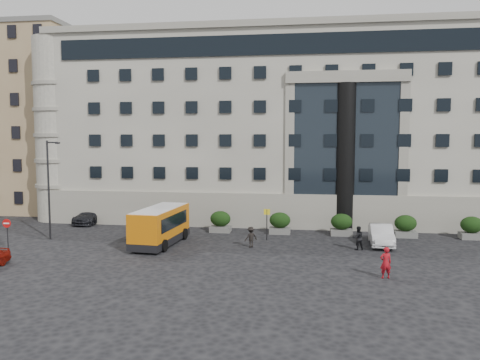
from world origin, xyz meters
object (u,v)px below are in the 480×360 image
object	(u,v)px
pedestrian_c	(251,237)
parked_car_c	(91,215)
hedge_b	(220,221)
red_truck	(90,197)
hedge_f	(472,228)
pedestrian_b	(358,238)
hedge_d	(342,224)
hedge_e	(405,226)
no_entry_sign	(7,228)
parked_car_d	(88,207)
minibus	(160,224)
street_lamp	(49,186)
white_taxi	(381,235)
pedestrian_a	(386,263)
bus_stop_sign	(267,219)
hedge_a	(163,220)
hedge_c	(280,223)

from	to	relation	value
pedestrian_c	parked_car_c	bearing A→B (deg)	-60.65
hedge_b	red_truck	size ratio (longest dim) A/B	0.34
hedge_f	pedestrian_b	bearing A→B (deg)	-151.90
hedge_d	pedestrian_b	world-z (taller)	hedge_d
hedge_e	pedestrian_b	world-z (taller)	hedge_e
no_entry_sign	parked_car_d	bearing A→B (deg)	96.85
no_entry_sign	pedestrian_b	bearing A→B (deg)	8.31
hedge_e	parked_car_d	world-z (taller)	hedge_e
no_entry_sign	minibus	xyz separation A→B (m)	(10.50, 3.36, -0.08)
street_lamp	parked_car_c	world-z (taller)	street_lamp
white_taxi	pedestrian_a	world-z (taller)	pedestrian_a
street_lamp	white_taxi	bearing A→B (deg)	3.39
minibus	pedestrian_c	xyz separation A→B (m)	(7.02, 0.02, -0.79)
bus_stop_sign	pedestrian_c	size ratio (longest dim) A/B	1.61
red_truck	parked_car_c	distance (m)	8.82
hedge_a	street_lamp	bearing A→B (deg)	-148.84
hedge_f	parked_car_c	bearing A→B (deg)	175.43
hedge_a	pedestrian_b	bearing A→B (deg)	-17.37
hedge_f	pedestrian_c	world-z (taller)	hedge_f
parked_car_c	pedestrian_b	distance (m)	25.66
red_truck	parked_car_d	size ratio (longest dim) A/B	1.10
hedge_d	red_truck	xyz separation A→B (m)	(-27.51, 10.61, 0.56)
red_truck	parked_car_c	world-z (taller)	red_truck
parked_car_d	minibus	bearing A→B (deg)	-41.35
hedge_c	hedge_e	size ratio (longest dim) A/B	1.00
hedge_e	white_taxi	size ratio (longest dim) A/B	0.39
bus_stop_sign	minibus	size ratio (longest dim) A/B	0.36
hedge_a	hedge_b	world-z (taller)	same
red_truck	pedestrian_b	xyz separation A→B (m)	(28.31, -15.74, -0.62)
hedge_b	pedestrian_c	world-z (taller)	hedge_b
white_taxi	hedge_e	bearing A→B (deg)	55.94
hedge_b	hedge_e	world-z (taller)	same
street_lamp	red_truck	size ratio (longest dim) A/B	1.48
street_lamp	hedge_c	bearing A→B (deg)	14.67
no_entry_sign	minibus	size ratio (longest dim) A/B	0.33
hedge_f	red_truck	distance (m)	39.37
street_lamp	no_entry_sign	size ratio (longest dim) A/B	3.45
hedge_d	pedestrian_b	bearing A→B (deg)	-81.19
red_truck	parked_car_c	size ratio (longest dim) A/B	1.06
white_taxi	pedestrian_b	world-z (taller)	pedestrian_b
hedge_a	hedge_f	xyz separation A→B (m)	(26.00, 0.00, 0.00)
street_lamp	no_entry_sign	xyz separation A→B (m)	(-1.06, -4.04, -2.72)
street_lamp	hedge_b	bearing A→B (deg)	20.07
pedestrian_a	red_truck	bearing A→B (deg)	-49.64
minibus	parked_car_c	world-z (taller)	minibus
hedge_d	pedestrian_b	size ratio (longest dim) A/B	1.05
hedge_c	bus_stop_sign	distance (m)	3.05
hedge_d	parked_car_c	xyz separation A→B (m)	(-23.64, 2.72, -0.19)
pedestrian_a	pedestrian_c	bearing A→B (deg)	-49.26
hedge_f	parked_car_c	xyz separation A→B (m)	(-34.04, 2.72, -0.19)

